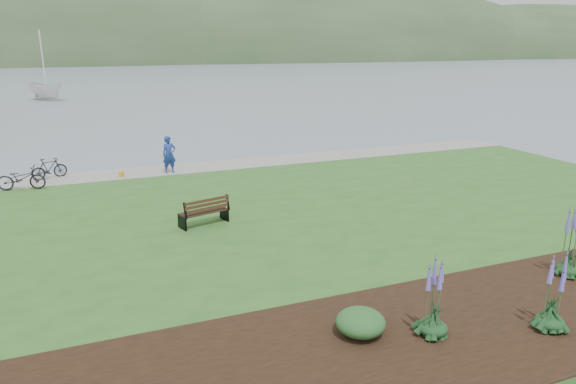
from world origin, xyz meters
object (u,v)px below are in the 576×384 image
Objects in this scene: person at (169,152)px; sailboat at (48,100)px; bicycle_a at (21,178)px; park_bench at (205,211)px.

person is 42.00m from sailboat.
person is 1.09× the size of bicycle_a.
park_bench reaches higher than bicycle_a.
person reaches higher than park_bench.
bicycle_a is at bearing -123.39° from sailboat.
sailboat is (-1.03, 41.93, -0.90)m from bicycle_a.
bicycle_a is (-6.20, -0.58, -0.54)m from person.
park_bench is 7.71m from person.
park_bench is 0.07× the size of sailboat.
park_bench is 0.84× the size of person.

